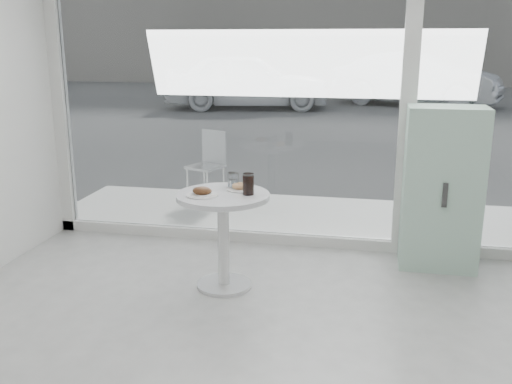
% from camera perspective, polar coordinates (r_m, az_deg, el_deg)
% --- Properties ---
extents(room_shell, '(6.00, 6.00, 6.00)m').
position_cam_1_polar(room_shell, '(1.72, -8.66, 14.88)').
color(room_shell, white).
rests_on(room_shell, ground).
extents(storefront, '(5.00, 0.14, 3.00)m').
position_cam_1_polar(storefront, '(5.22, 5.93, 12.68)').
color(storefront, silver).
rests_on(storefront, ground).
extents(main_table, '(0.72, 0.72, 0.77)m').
position_cam_1_polar(main_table, '(4.44, -3.29, -2.89)').
color(main_table, silver).
rests_on(main_table, ground).
extents(patio_deck, '(5.60, 1.60, 0.05)m').
position_cam_1_polar(patio_deck, '(6.30, 5.57, -2.55)').
color(patio_deck, silver).
rests_on(patio_deck, ground).
extents(street, '(40.00, 24.00, 0.00)m').
position_cam_1_polar(street, '(18.30, 9.61, 8.66)').
color(street, '#333333').
rests_on(street, ground).
extents(mint_cabinet, '(0.64, 0.45, 1.39)m').
position_cam_1_polar(mint_cabinet, '(5.08, 18.09, 0.34)').
color(mint_cabinet, '#A0CCB5').
rests_on(mint_cabinet, ground).
extents(patio_chair, '(0.47, 0.47, 0.83)m').
position_cam_1_polar(patio_chair, '(6.81, -4.73, 3.11)').
color(patio_chair, silver).
rests_on(patio_chair, patio_deck).
extents(car_white, '(4.98, 2.72, 1.61)m').
position_cam_1_polar(car_white, '(16.76, -0.84, 11.08)').
color(car_white, white).
rests_on(car_white, street).
extents(car_silver, '(5.12, 3.07, 1.59)m').
position_cam_1_polar(car_silver, '(18.20, 15.77, 10.81)').
color(car_silver, '#ADB0B5').
rests_on(car_silver, street).
extents(plate_fritter, '(0.24, 0.24, 0.07)m').
position_cam_1_polar(plate_fritter, '(4.32, -5.37, -0.04)').
color(plate_fritter, silver).
rests_on(plate_fritter, main_table).
extents(plate_donut, '(0.21, 0.21, 0.05)m').
position_cam_1_polar(plate_donut, '(4.47, -1.62, 0.45)').
color(plate_donut, silver).
rests_on(plate_donut, main_table).
extents(water_tumbler_a, '(0.07, 0.07, 0.12)m').
position_cam_1_polar(water_tumbler_a, '(4.57, -2.40, 1.17)').
color(water_tumbler_a, white).
rests_on(water_tumbler_a, main_table).
extents(water_tumbler_b, '(0.08, 0.08, 0.13)m').
position_cam_1_polar(water_tumbler_b, '(4.50, -2.23, 1.02)').
color(water_tumbler_b, white).
rests_on(water_tumbler_b, main_table).
extents(cola_glass, '(0.09, 0.09, 0.16)m').
position_cam_1_polar(cola_glass, '(4.32, -0.78, 0.76)').
color(cola_glass, white).
rests_on(cola_glass, main_table).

